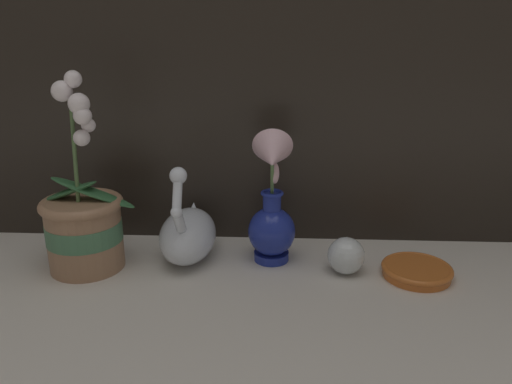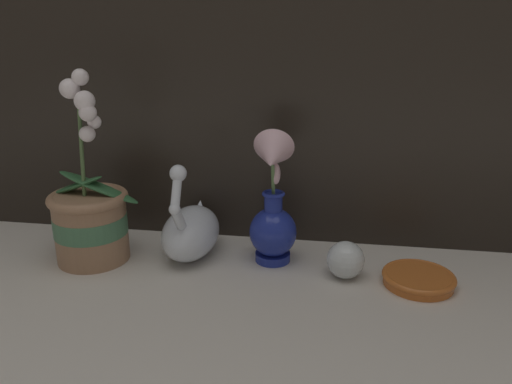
{
  "view_description": "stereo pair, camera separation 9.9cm",
  "coord_description": "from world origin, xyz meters",
  "px_view_note": "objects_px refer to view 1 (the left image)",
  "views": [
    {
      "loc": [
        0.04,
        -0.8,
        0.48
      ],
      "look_at": [
        -0.0,
        0.14,
        0.16
      ],
      "focal_mm": 35.0,
      "sensor_mm": 36.0,
      "label": 1
    },
    {
      "loc": [
        0.14,
        -0.79,
        0.48
      ],
      "look_at": [
        -0.0,
        0.14,
        0.16
      ],
      "focal_mm": 35.0,
      "sensor_mm": 36.0,
      "label": 2
    }
  ],
  "objects_px": {
    "orchid_potted_plant": "(84,223)",
    "blue_vase": "(272,212)",
    "swan_figurine": "(188,233)",
    "glass_sphere": "(346,256)",
    "amber_dish": "(417,270)"
  },
  "relations": [
    {
      "from": "glass_sphere",
      "to": "amber_dish",
      "type": "bearing_deg",
      "value": -3.94
    },
    {
      "from": "orchid_potted_plant",
      "to": "blue_vase",
      "type": "bearing_deg",
      "value": 6.57
    },
    {
      "from": "orchid_potted_plant",
      "to": "blue_vase",
      "type": "relative_size",
      "value": 1.39
    },
    {
      "from": "glass_sphere",
      "to": "blue_vase",
      "type": "bearing_deg",
      "value": 163.57
    },
    {
      "from": "swan_figurine",
      "to": "glass_sphere",
      "type": "relative_size",
      "value": 2.99
    },
    {
      "from": "blue_vase",
      "to": "glass_sphere",
      "type": "xyz_separation_m",
      "value": [
        0.15,
        -0.04,
        -0.07
      ]
    },
    {
      "from": "swan_figurine",
      "to": "blue_vase",
      "type": "height_order",
      "value": "blue_vase"
    },
    {
      "from": "amber_dish",
      "to": "blue_vase",
      "type": "bearing_deg",
      "value": 169.47
    },
    {
      "from": "blue_vase",
      "to": "amber_dish",
      "type": "distance_m",
      "value": 0.31
    },
    {
      "from": "orchid_potted_plant",
      "to": "amber_dish",
      "type": "xyz_separation_m",
      "value": [
        0.67,
        -0.01,
        -0.08
      ]
    },
    {
      "from": "swan_figurine",
      "to": "glass_sphere",
      "type": "height_order",
      "value": "swan_figurine"
    },
    {
      "from": "orchid_potted_plant",
      "to": "glass_sphere",
      "type": "relative_size",
      "value": 5.32
    },
    {
      "from": "swan_figurine",
      "to": "glass_sphere",
      "type": "xyz_separation_m",
      "value": [
        0.33,
        -0.05,
        -0.02
      ]
    },
    {
      "from": "glass_sphere",
      "to": "amber_dish",
      "type": "xyz_separation_m",
      "value": [
        0.14,
        -0.01,
        -0.02
      ]
    },
    {
      "from": "glass_sphere",
      "to": "amber_dish",
      "type": "height_order",
      "value": "glass_sphere"
    }
  ]
}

